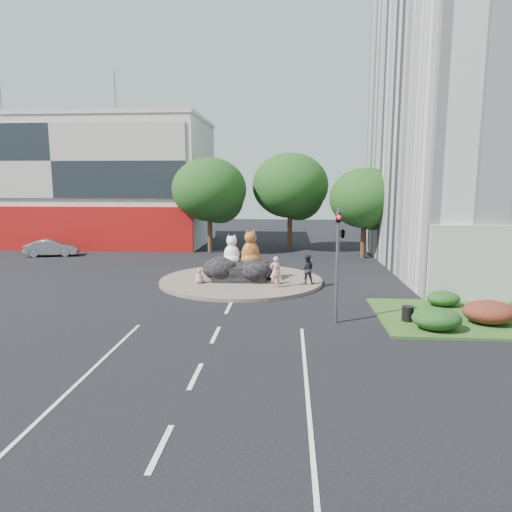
{
  "coord_description": "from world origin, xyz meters",
  "views": [
    {
      "loc": [
        2.9,
        -17.52,
        6.06
      ],
      "look_at": [
        1.08,
        7.81,
        2.0
      ],
      "focal_mm": 32.0,
      "sensor_mm": 36.0,
      "label": 1
    }
  ],
  "objects_px": {
    "cat_white": "(232,250)",
    "kitten_white": "(278,276)",
    "pedestrian_pink": "(275,272)",
    "parked_car": "(52,248)",
    "cat_tabby": "(250,247)",
    "litter_bin": "(408,314)",
    "kitten_calico": "(199,276)",
    "pedestrian_dark": "(307,269)"
  },
  "relations": [
    {
      "from": "pedestrian_dark",
      "to": "litter_bin",
      "type": "height_order",
      "value": "pedestrian_dark"
    },
    {
      "from": "kitten_calico",
      "to": "parked_car",
      "type": "bearing_deg",
      "value": 158.13
    },
    {
      "from": "kitten_white",
      "to": "litter_bin",
      "type": "relative_size",
      "value": 1.3
    },
    {
      "from": "litter_bin",
      "to": "kitten_calico",
      "type": "bearing_deg",
      "value": 148.03
    },
    {
      "from": "kitten_white",
      "to": "parked_car",
      "type": "height_order",
      "value": "parked_car"
    },
    {
      "from": "cat_tabby",
      "to": "parked_car",
      "type": "distance_m",
      "value": 19.81
    },
    {
      "from": "parked_car",
      "to": "cat_white",
      "type": "bearing_deg",
      "value": -131.59
    },
    {
      "from": "kitten_calico",
      "to": "pedestrian_pink",
      "type": "xyz_separation_m",
      "value": [
        4.54,
        -0.77,
        0.44
      ]
    },
    {
      "from": "pedestrian_dark",
      "to": "kitten_white",
      "type": "bearing_deg",
      "value": -0.15
    },
    {
      "from": "cat_white",
      "to": "pedestrian_dark",
      "type": "relative_size",
      "value": 1.07
    },
    {
      "from": "cat_white",
      "to": "pedestrian_dark",
      "type": "xyz_separation_m",
      "value": [
        4.58,
        -1.16,
        -0.96
      ]
    },
    {
      "from": "pedestrian_pink",
      "to": "kitten_calico",
      "type": "bearing_deg",
      "value": -25.93
    },
    {
      "from": "cat_white",
      "to": "kitten_white",
      "type": "bearing_deg",
      "value": -28.42
    },
    {
      "from": "kitten_calico",
      "to": "litter_bin",
      "type": "relative_size",
      "value": 1.37
    },
    {
      "from": "kitten_calico",
      "to": "parked_car",
      "type": "distance_m",
      "value": 17.89
    },
    {
      "from": "litter_bin",
      "to": "cat_tabby",
      "type": "bearing_deg",
      "value": 133.95
    },
    {
      "from": "kitten_white",
      "to": "parked_car",
      "type": "distance_m",
      "value": 21.77
    },
    {
      "from": "cat_tabby",
      "to": "pedestrian_pink",
      "type": "bearing_deg",
      "value": -81.39
    },
    {
      "from": "pedestrian_pink",
      "to": "pedestrian_dark",
      "type": "xyz_separation_m",
      "value": [
        1.82,
        0.97,
        -0.02
      ]
    },
    {
      "from": "pedestrian_dark",
      "to": "parked_car",
      "type": "distance_m",
      "value": 23.28
    },
    {
      "from": "cat_white",
      "to": "pedestrian_dark",
      "type": "height_order",
      "value": "cat_white"
    },
    {
      "from": "cat_white",
      "to": "pedestrian_dark",
      "type": "bearing_deg",
      "value": -20.99
    },
    {
      "from": "cat_tabby",
      "to": "kitten_white",
      "type": "distance_m",
      "value": 2.56
    },
    {
      "from": "cat_white",
      "to": "kitten_white",
      "type": "height_order",
      "value": "cat_white"
    },
    {
      "from": "kitten_calico",
      "to": "parked_car",
      "type": "height_order",
      "value": "parked_car"
    },
    {
      "from": "kitten_white",
      "to": "litter_bin",
      "type": "height_order",
      "value": "kitten_white"
    },
    {
      "from": "pedestrian_dark",
      "to": "litter_bin",
      "type": "distance_m",
      "value": 7.93
    },
    {
      "from": "cat_white",
      "to": "kitten_calico",
      "type": "distance_m",
      "value": 2.64
    },
    {
      "from": "cat_white",
      "to": "litter_bin",
      "type": "height_order",
      "value": "cat_white"
    },
    {
      "from": "litter_bin",
      "to": "pedestrian_pink",
      "type": "bearing_deg",
      "value": 135.84
    },
    {
      "from": "pedestrian_dark",
      "to": "litter_bin",
      "type": "xyz_separation_m",
      "value": [
        4.12,
        -6.75,
        -0.62
      ]
    },
    {
      "from": "cat_white",
      "to": "kitten_white",
      "type": "xyz_separation_m",
      "value": [
        2.9,
        -1.15,
        -1.41
      ]
    },
    {
      "from": "cat_white",
      "to": "kitten_white",
      "type": "distance_m",
      "value": 3.42
    },
    {
      "from": "cat_white",
      "to": "pedestrian_pink",
      "type": "height_order",
      "value": "cat_white"
    },
    {
      "from": "parked_car",
      "to": "cat_tabby",
      "type": "bearing_deg",
      "value": -130.18
    },
    {
      "from": "kitten_calico",
      "to": "parked_car",
      "type": "relative_size",
      "value": 0.21
    },
    {
      "from": "kitten_white",
      "to": "parked_car",
      "type": "bearing_deg",
      "value": 137.15
    },
    {
      "from": "cat_tabby",
      "to": "litter_bin",
      "type": "relative_size",
      "value": 3.32
    },
    {
      "from": "pedestrian_dark",
      "to": "cat_tabby",
      "type": "bearing_deg",
      "value": -17.2
    },
    {
      "from": "cat_tabby",
      "to": "kitten_calico",
      "type": "bearing_deg",
      "value": 173.93
    },
    {
      "from": "kitten_calico",
      "to": "pedestrian_pink",
      "type": "bearing_deg",
      "value": 4.0
    },
    {
      "from": "cat_white",
      "to": "kitten_white",
      "type": "relative_size",
      "value": 2.19
    }
  ]
}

